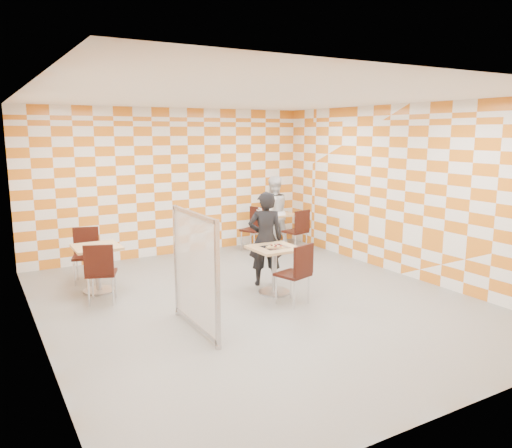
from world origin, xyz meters
The scene contains 15 objects.
room_shell centered at (0.00, 0.54, 1.50)m, with size 7.00×7.00×7.00m.
main_table centered at (0.44, 0.22, 0.51)m, with size 0.70×0.70×0.75m.
second_table centered at (2.23, 2.98, 0.51)m, with size 0.70×0.70×0.75m.
empty_table centered at (-1.95, 1.69, 0.51)m, with size 0.70×0.70×0.75m.
chair_main_front centered at (0.44, -0.43, 0.54)m, with size 0.53×0.53×0.92m.
chair_second_front centered at (2.28, 2.20, 0.54)m, with size 0.50×0.50×0.92m.
chair_second_side centered at (1.66, 2.95, 0.54)m, with size 0.56×0.56×0.92m.
chair_empty_near centered at (-2.05, 1.05, 0.54)m, with size 0.55×0.55×0.92m.
chair_empty_far centered at (-1.99, 2.36, 0.54)m, with size 0.53×0.53×0.92m.
partition centered at (-1.23, -0.57, 0.79)m, with size 0.08×1.38×1.55m.
man_dark centered at (0.55, 0.67, 0.79)m, with size 0.57×0.38×1.57m, color black.
man_white centered at (2.10, 2.93, 0.79)m, with size 0.77×0.60×1.58m, color white.
pizza_on_foil centered at (0.44, 0.20, 0.77)m, with size 0.40×0.40×0.04m.
sport_bottle centered at (2.09, 3.12, 0.84)m, with size 0.06×0.06×0.20m.
soda_bottle centered at (2.29, 3.07, 0.85)m, with size 0.07×0.07×0.23m.
Camera 1 is at (-3.60, -6.21, 2.52)m, focal length 35.00 mm.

